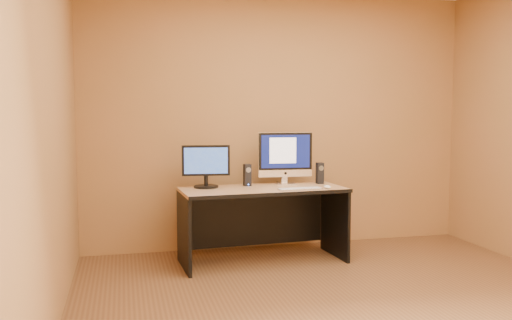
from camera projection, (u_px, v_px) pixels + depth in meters
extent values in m
plane|color=brown|center=(361.00, 313.00, 3.74)|extent=(4.00, 4.00, 0.00)
cube|color=silver|center=(300.00, 189.00, 4.86)|extent=(0.41, 0.14, 0.02)
ellipsoid|color=white|center=(327.00, 187.00, 4.93)|extent=(0.06, 0.10, 0.03)
cylinder|color=black|center=(283.00, 183.00, 5.28)|extent=(0.09, 0.19, 0.01)
cylinder|color=black|center=(282.00, 183.00, 5.31)|extent=(0.07, 0.16, 0.01)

